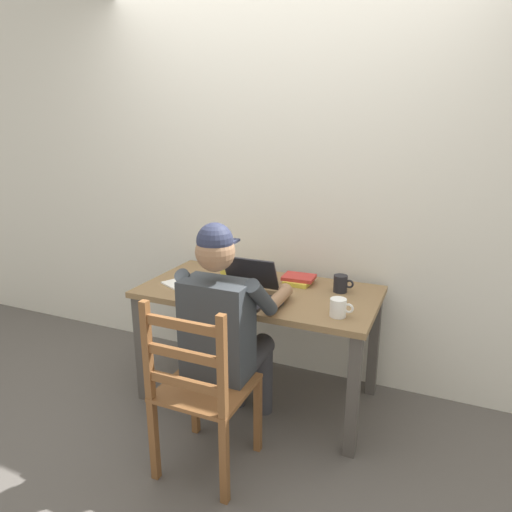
{
  "coord_description": "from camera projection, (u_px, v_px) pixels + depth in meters",
  "views": [
    {
      "loc": [
        1.0,
        -2.35,
        1.66
      ],
      "look_at": [
        0.0,
        -0.05,
        0.94
      ],
      "focal_mm": 31.68,
      "sensor_mm": 36.0,
      "label": 1
    }
  ],
  "objects": [
    {
      "name": "laptop",
      "position": [
        243.0,
        288.0,
        2.57
      ],
      "size": [
        0.33,
        0.33,
        0.21
      ],
      "color": "#232328",
      "rests_on": "desk"
    },
    {
      "name": "paper_pile_near_laptop",
      "position": [
        233.0,
        297.0,
        2.57
      ],
      "size": [
        0.24,
        0.22,
        0.01
      ],
      "primitive_type": "cube",
      "rotation": [
        0.0,
        0.0,
        0.5
      ],
      "color": "white",
      "rests_on": "desk"
    },
    {
      "name": "seated_person",
      "position": [
        227.0,
        325.0,
        2.33
      ],
      "size": [
        0.5,
        0.6,
        1.23
      ],
      "color": "#33383D",
      "rests_on": "ground"
    },
    {
      "name": "ground_plane",
      "position": [
        259.0,
        395.0,
        2.91
      ],
      "size": [
        8.0,
        8.0,
        0.0
      ],
      "primitive_type": "plane",
      "color": "#56514C"
    },
    {
      "name": "desk",
      "position": [
        259.0,
        304.0,
        2.74
      ],
      "size": [
        1.41,
        0.73,
        0.72
      ],
      "color": "olive",
      "rests_on": "ground"
    },
    {
      "name": "landscape_photo_print",
      "position": [
        205.0,
        276.0,
        2.94
      ],
      "size": [
        0.15,
        0.13,
        0.0
      ],
      "primitive_type": "cube",
      "rotation": [
        0.0,
        0.0,
        -0.38
      ],
      "color": "#7A4293",
      "rests_on": "desk"
    },
    {
      "name": "back_wall",
      "position": [
        286.0,
        184.0,
        2.94
      ],
      "size": [
        6.0,
        0.04,
        2.6
      ],
      "color": "silver",
      "rests_on": "ground"
    },
    {
      "name": "coffee_mug_white",
      "position": [
        339.0,
        308.0,
        2.31
      ],
      "size": [
        0.12,
        0.08,
        0.1
      ],
      "color": "white",
      "rests_on": "desk"
    },
    {
      "name": "wooden_chair",
      "position": [
        201.0,
        390.0,
        2.15
      ],
      "size": [
        0.42,
        0.42,
        0.93
      ],
      "color": "brown",
      "rests_on": "ground"
    },
    {
      "name": "computer_mouse",
      "position": [
        278.0,
        303.0,
        2.45
      ],
      "size": [
        0.06,
        0.1,
        0.03
      ],
      "primitive_type": "ellipsoid",
      "color": "black",
      "rests_on": "desk"
    },
    {
      "name": "book_stack_side",
      "position": [
        298.0,
        280.0,
        2.8
      ],
      "size": [
        0.2,
        0.17,
        0.05
      ],
      "color": "gold",
      "rests_on": "desk"
    },
    {
      "name": "coffee_mug_dark",
      "position": [
        341.0,
        284.0,
        2.65
      ],
      "size": [
        0.12,
        0.08,
        0.1
      ],
      "color": "black",
      "rests_on": "desk"
    },
    {
      "name": "paper_pile_back_corner",
      "position": [
        181.0,
        283.0,
        2.79
      ],
      "size": [
        0.25,
        0.24,
        0.01
      ],
      "primitive_type": "cube",
      "rotation": [
        0.0,
        0.0,
        -0.45
      ],
      "color": "white",
      "rests_on": "desk"
    },
    {
      "name": "book_stack_main",
      "position": [
        237.0,
        274.0,
        2.85
      ],
      "size": [
        0.21,
        0.15,
        0.08
      ],
      "color": "#2D5B9E",
      "rests_on": "desk"
    }
  ]
}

